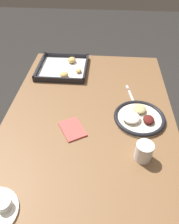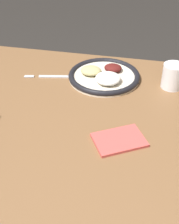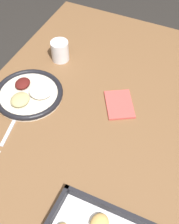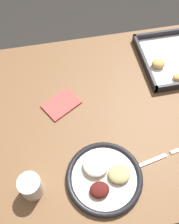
{
  "view_description": "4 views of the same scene",
  "coord_description": "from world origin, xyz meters",
  "px_view_note": "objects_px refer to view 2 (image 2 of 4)",
  "views": [
    {
      "loc": [
        -0.8,
        -0.06,
        1.49
      ],
      "look_at": [
        0.0,
        0.0,
        0.76
      ],
      "focal_mm": 35.0,
      "sensor_mm": 36.0,
      "label": 1
    },
    {
      "loc": [
        -0.15,
        0.71,
        1.29
      ],
      "look_at": [
        0.0,
        0.0,
        0.76
      ],
      "focal_mm": 50.0,
      "sensor_mm": 36.0,
      "label": 2
    },
    {
      "loc": [
        0.63,
        0.29,
        1.58
      ],
      "look_at": [
        0.0,
        0.0,
        0.76
      ],
      "focal_mm": 50.0,
      "sensor_mm": 36.0,
      "label": 3
    },
    {
      "loc": [
        -0.1,
        -0.51,
        1.58
      ],
      "look_at": [
        0.0,
        0.0,
        0.76
      ],
      "focal_mm": 42.0,
      "sensor_mm": 36.0,
      "label": 4
    }
  ],
  "objects_px": {
    "napkin": "(119,140)",
    "drinking_cup": "(173,76)",
    "fork": "(58,77)",
    "dinner_plate": "(104,76)"
  },
  "relations": [
    {
      "from": "dinner_plate",
      "to": "drinking_cup",
      "type": "height_order",
      "value": "drinking_cup"
    },
    {
      "from": "napkin",
      "to": "drinking_cup",
      "type": "bearing_deg",
      "value": -113.48
    },
    {
      "from": "dinner_plate",
      "to": "drinking_cup",
      "type": "bearing_deg",
      "value": 178.71
    },
    {
      "from": "dinner_plate",
      "to": "napkin",
      "type": "relative_size",
      "value": 1.55
    },
    {
      "from": "drinking_cup",
      "to": "napkin",
      "type": "distance_m",
      "value": 0.35
    },
    {
      "from": "dinner_plate",
      "to": "fork",
      "type": "relative_size",
      "value": 1.16
    },
    {
      "from": "drinking_cup",
      "to": "napkin",
      "type": "xyz_separation_m",
      "value": [
        0.14,
        0.32,
        -0.04
      ]
    },
    {
      "from": "fork",
      "to": "drinking_cup",
      "type": "distance_m",
      "value": 0.4
    },
    {
      "from": "dinner_plate",
      "to": "fork",
      "type": "distance_m",
      "value": 0.17
    },
    {
      "from": "drinking_cup",
      "to": "fork",
      "type": "bearing_deg",
      "value": 2.62
    }
  ]
}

